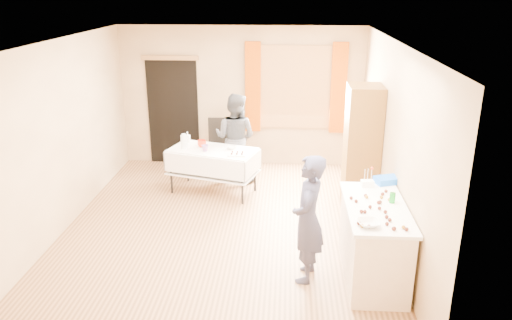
# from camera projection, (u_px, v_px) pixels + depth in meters

# --- Properties ---
(floor) EXTENTS (4.50, 5.50, 0.02)m
(floor) POSITION_uv_depth(u_px,v_px,m) (225.00, 228.00, 7.13)
(floor) COLOR #9E7047
(floor) RESTS_ON ground
(ceiling) EXTENTS (4.50, 5.50, 0.02)m
(ceiling) POSITION_uv_depth(u_px,v_px,m) (220.00, 41.00, 6.26)
(ceiling) COLOR white
(ceiling) RESTS_ON floor
(wall_back) EXTENTS (4.50, 0.02, 2.60)m
(wall_back) POSITION_uv_depth(u_px,v_px,m) (241.00, 97.00, 9.29)
(wall_back) COLOR tan
(wall_back) RESTS_ON floor
(wall_front) EXTENTS (4.50, 0.02, 2.60)m
(wall_front) POSITION_uv_depth(u_px,v_px,m) (180.00, 240.00, 4.10)
(wall_front) COLOR tan
(wall_front) RESTS_ON floor
(wall_left) EXTENTS (0.02, 5.50, 2.60)m
(wall_left) POSITION_uv_depth(u_px,v_px,m) (59.00, 138.00, 6.83)
(wall_left) COLOR tan
(wall_left) RESTS_ON floor
(wall_right) EXTENTS (0.02, 5.50, 2.60)m
(wall_right) POSITION_uv_depth(u_px,v_px,m) (393.00, 144.00, 6.56)
(wall_right) COLOR tan
(wall_right) RESTS_ON floor
(window_frame) EXTENTS (1.32, 0.06, 1.52)m
(window_frame) POSITION_uv_depth(u_px,v_px,m) (295.00, 87.00, 9.13)
(window_frame) COLOR olive
(window_frame) RESTS_ON wall_back
(window_pane) EXTENTS (1.20, 0.02, 1.40)m
(window_pane) POSITION_uv_depth(u_px,v_px,m) (295.00, 88.00, 9.12)
(window_pane) COLOR white
(window_pane) RESTS_ON wall_back
(curtain_left) EXTENTS (0.28, 0.06, 1.65)m
(curtain_left) POSITION_uv_depth(u_px,v_px,m) (253.00, 87.00, 9.13)
(curtain_left) COLOR #AF4402
(curtain_left) RESTS_ON wall_back
(curtain_right) EXTENTS (0.28, 0.06, 1.65)m
(curtain_right) POSITION_uv_depth(u_px,v_px,m) (339.00, 88.00, 9.04)
(curtain_right) COLOR #AF4402
(curtain_right) RESTS_ON wall_back
(doorway) EXTENTS (0.95, 0.04, 2.00)m
(doorway) POSITION_uv_depth(u_px,v_px,m) (173.00, 112.00, 9.44)
(doorway) COLOR black
(doorway) RESTS_ON floor
(door_lintel) EXTENTS (1.05, 0.06, 0.08)m
(door_lintel) POSITION_uv_depth(u_px,v_px,m) (170.00, 58.00, 9.08)
(door_lintel) COLOR olive
(door_lintel) RESTS_ON wall_back
(cabinet) EXTENTS (0.50, 0.60, 1.91)m
(cabinet) POSITION_uv_depth(u_px,v_px,m) (362.00, 148.00, 7.51)
(cabinet) COLOR brown
(cabinet) RESTS_ON floor
(counter) EXTENTS (0.69, 1.45, 0.91)m
(counter) POSITION_uv_depth(u_px,v_px,m) (373.00, 242.00, 5.81)
(counter) COLOR #F2DCC4
(counter) RESTS_ON floor
(party_table) EXTENTS (1.57, 1.11, 0.75)m
(party_table) POSITION_uv_depth(u_px,v_px,m) (213.00, 167.00, 8.21)
(party_table) COLOR black
(party_table) RESTS_ON floor
(chair) EXTENTS (0.42, 0.42, 0.98)m
(chair) POSITION_uv_depth(u_px,v_px,m) (219.00, 156.00, 9.18)
(chair) COLOR black
(chair) RESTS_ON floor
(girl) EXTENTS (0.68, 0.55, 1.53)m
(girl) POSITION_uv_depth(u_px,v_px,m) (308.00, 219.00, 5.67)
(girl) COLOR #2A2A46
(girl) RESTS_ON floor
(woman) EXTENTS (1.10, 1.03, 1.56)m
(woman) POSITION_uv_depth(u_px,v_px,m) (235.00, 138.00, 8.62)
(woman) COLOR black
(woman) RESTS_ON floor
(soda_can) EXTENTS (0.09, 0.09, 0.12)m
(soda_can) POSITION_uv_depth(u_px,v_px,m) (392.00, 198.00, 5.72)
(soda_can) COLOR #15811D
(soda_can) RESTS_ON counter
(mixing_bowl) EXTENTS (0.31, 0.31, 0.06)m
(mixing_bowl) POSITION_uv_depth(u_px,v_px,m) (369.00, 223.00, 5.18)
(mixing_bowl) COLOR white
(mixing_bowl) RESTS_ON counter
(foam_block) EXTENTS (0.16, 0.11, 0.08)m
(foam_block) POSITION_uv_depth(u_px,v_px,m) (367.00, 184.00, 6.18)
(foam_block) COLOR white
(foam_block) RESTS_ON counter
(blue_basket) EXTENTS (0.35, 0.29, 0.08)m
(blue_basket) POSITION_uv_depth(u_px,v_px,m) (387.00, 180.00, 6.29)
(blue_basket) COLOR blue
(blue_basket) RESTS_ON counter
(pitcher) EXTENTS (0.15, 0.15, 0.22)m
(pitcher) POSITION_uv_depth(u_px,v_px,m) (184.00, 142.00, 8.12)
(pitcher) COLOR silver
(pitcher) RESTS_ON party_table
(cup_red) EXTENTS (0.17, 0.17, 0.11)m
(cup_red) POSITION_uv_depth(u_px,v_px,m) (202.00, 144.00, 8.21)
(cup_red) COLOR red
(cup_red) RESTS_ON party_table
(cup_rainbow) EXTENTS (0.17, 0.17, 0.10)m
(cup_rainbow) POSITION_uv_depth(u_px,v_px,m) (205.00, 148.00, 8.00)
(cup_rainbow) COLOR red
(cup_rainbow) RESTS_ON party_table
(small_bowl) EXTENTS (0.17, 0.17, 0.05)m
(small_bowl) POSITION_uv_depth(u_px,v_px,m) (232.00, 148.00, 8.11)
(small_bowl) COLOR white
(small_bowl) RESTS_ON party_table
(pastry_tray) EXTENTS (0.28, 0.20, 0.02)m
(pastry_tray) POSITION_uv_depth(u_px,v_px,m) (237.00, 154.00, 7.83)
(pastry_tray) COLOR white
(pastry_tray) RESTS_ON party_table
(bottle) EXTENTS (0.08, 0.09, 0.18)m
(bottle) POSITION_uv_depth(u_px,v_px,m) (188.00, 137.00, 8.45)
(bottle) COLOR white
(bottle) RESTS_ON party_table
(cake_balls) EXTENTS (0.51, 1.03, 0.04)m
(cake_balls) POSITION_uv_depth(u_px,v_px,m) (377.00, 211.00, 5.49)
(cake_balls) COLOR #3F2314
(cake_balls) RESTS_ON counter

